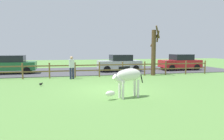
# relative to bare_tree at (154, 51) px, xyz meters

# --- Properties ---
(ground_plane) EXTENTS (60.00, 60.00, 0.00)m
(ground_plane) POSITION_rel_bare_tree_xyz_m (-4.57, -5.00, -1.97)
(ground_plane) COLOR #5B8C42
(parking_asphalt) EXTENTS (28.00, 7.40, 0.05)m
(parking_asphalt) POSITION_rel_bare_tree_xyz_m (-4.57, 4.30, -1.94)
(parking_asphalt) COLOR #47474C
(parking_asphalt) RESTS_ON ground_plane
(paddock_fence) EXTENTS (20.47, 0.11, 1.15)m
(paddock_fence) POSITION_rel_bare_tree_xyz_m (-5.39, -0.00, -1.31)
(paddock_fence) COLOR brown
(paddock_fence) RESTS_ON ground_plane
(bare_tree) EXTENTS (0.71, 1.00, 3.98)m
(bare_tree) POSITION_rel_bare_tree_xyz_m (0.00, 0.00, 0.00)
(bare_tree) COLOR #513A23
(bare_tree) RESTS_ON ground_plane
(zebra) EXTENTS (1.89, 0.82, 1.41)m
(zebra) POSITION_rel_bare_tree_xyz_m (-4.32, -7.04, -1.04)
(zebra) COLOR white
(zebra) RESTS_ON ground_plane
(crow_on_grass) EXTENTS (0.21, 0.10, 0.20)m
(crow_on_grass) POSITION_rel_bare_tree_xyz_m (-8.43, -3.18, -1.84)
(crow_on_grass) COLOR black
(crow_on_grass) RESTS_ON ground_plane
(parked_car_silver) EXTENTS (4.05, 1.97, 1.56)m
(parked_car_silver) POSITION_rel_bare_tree_xyz_m (-2.06, 3.09, -1.12)
(parked_car_silver) COLOR #B7BABF
(parked_car_silver) RESTS_ON parking_asphalt
(parked_car_red) EXTENTS (4.04, 1.96, 1.56)m
(parked_car_red) POSITION_rel_bare_tree_xyz_m (4.16, 2.97, -1.12)
(parked_car_red) COLOR red
(parked_car_red) RESTS_ON parking_asphalt
(parked_car_green) EXTENTS (4.04, 1.97, 1.56)m
(parked_car_green) POSITION_rel_bare_tree_xyz_m (-11.51, 3.26, -1.12)
(parked_car_green) COLOR #236B38
(parked_car_green) RESTS_ON parking_asphalt
(visitor_near_fence) EXTENTS (0.38, 0.26, 1.64)m
(visitor_near_fence) POSITION_rel_bare_tree_xyz_m (-6.58, -0.73, -1.06)
(visitor_near_fence) COLOR #232847
(visitor_near_fence) RESTS_ON ground_plane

